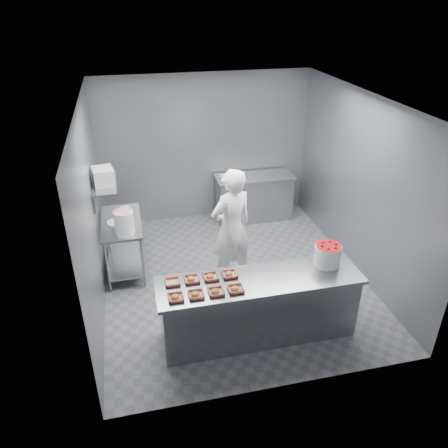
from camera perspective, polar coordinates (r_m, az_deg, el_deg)
The scene contains 24 objects.
floor at distance 7.07m, azimuth 1.17°, elevation -6.89°, with size 4.50×4.50×0.00m, color #4C4C51.
ceiling at distance 5.90m, azimuth 1.45°, elevation 15.85°, with size 4.50×4.50×0.00m, color white.
wall_back at distance 8.40m, azimuth -2.52°, elevation 9.79°, with size 4.00×0.04×2.80m, color slate.
wall_left at distance 6.22m, azimuth -16.88°, elevation 1.54°, with size 0.04×4.50×2.80m, color slate.
wall_right at distance 7.08m, azimuth 17.24°, elevation 4.84°, with size 0.04×4.50×2.80m, color slate.
service_counter at distance 5.76m, azimuth 4.54°, elevation -10.79°, with size 2.60×0.70×0.90m.
prep_table at distance 7.10m, azimuth -13.02°, elevation -1.82°, with size 0.60×1.20×0.90m.
back_counter at distance 8.64m, azimuth 3.94°, elevation 3.52°, with size 1.50×0.60×0.90m.
wall_shelf at distance 6.69m, azimuth -15.36°, elevation 5.12°, with size 0.35×0.90×0.03m, color slate.
tray_0 at distance 5.17m, azimuth -6.36°, elevation -9.49°, with size 0.19×0.18×0.06m.
tray_1 at distance 5.19m, azimuth -3.70°, elevation -9.16°, with size 0.19×0.18×0.06m.
tray_2 at distance 5.23m, azimuth -1.08°, elevation -8.82°, with size 0.19×0.18×0.06m.
tray_3 at distance 5.27m, azimuth 1.50°, elevation -8.46°, with size 0.19×0.18×0.06m.
tray_4 at distance 5.42m, azimuth -6.75°, elevation -7.53°, with size 0.19×0.18×0.04m.
tray_5 at distance 5.44m, azimuth -4.26°, elevation -7.21°, with size 0.19×0.18×0.06m.
tray_6 at distance 5.47m, azimuth -1.76°, elevation -6.89°, with size 0.19×0.18×0.06m.
tray_7 at distance 5.52m, azimuth 0.69°, elevation -6.57°, with size 0.19×0.18×0.06m.
worker at distance 6.49m, azimuth 0.96°, elevation -0.57°, with size 0.69×0.45×1.88m, color white.
strawberry_tub at distance 5.82m, azimuth 13.37°, elevation -3.84°, with size 0.35×0.35×0.29m.
glaze_bucket at distance 6.51m, azimuth -12.91°, elevation 0.28°, with size 0.30×0.29×0.44m.
bucket_lid at distance 6.91m, azimuth -13.74°, elevation 0.23°, with size 0.32×0.32×0.02m, color white.
rag at distance 7.34m, azimuth -12.77°, elevation 2.08°, with size 0.15×0.13×0.02m, color #CCB28C.
appliance at distance 6.59m, azimuth -15.52°, elevation 6.04°, with size 0.29×0.33×0.25m, color gray.
paper_stack at distance 8.32m, azimuth 0.50°, elevation 6.16°, with size 0.30×0.22×0.06m, color silver.
Camera 1 is at (-1.44, -5.58, 4.09)m, focal length 35.00 mm.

